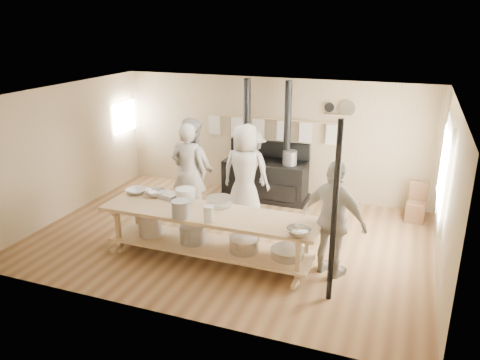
% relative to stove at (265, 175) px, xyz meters
% --- Properties ---
extents(ground, '(7.00, 7.00, 0.00)m').
position_rel_stove_xyz_m(ground, '(0.01, -2.12, -0.52)').
color(ground, brown).
rests_on(ground, ground).
extents(room_shell, '(7.00, 7.00, 7.00)m').
position_rel_stove_xyz_m(room_shell, '(0.01, -2.12, 1.10)').
color(room_shell, tan).
rests_on(room_shell, ground).
extents(window_right, '(0.09, 1.50, 1.65)m').
position_rel_stove_xyz_m(window_right, '(3.48, -1.52, 0.98)').
color(window_right, beige).
rests_on(window_right, ground).
extents(left_opening, '(0.00, 0.90, 0.90)m').
position_rel_stove_xyz_m(left_opening, '(-3.44, -0.12, 1.08)').
color(left_opening, white).
rests_on(left_opening, ground).
extents(stove, '(1.90, 0.75, 2.60)m').
position_rel_stove_xyz_m(stove, '(0.00, 0.00, 0.00)').
color(stove, black).
rests_on(stove, ground).
extents(towel_rail, '(3.00, 0.04, 0.47)m').
position_rel_stove_xyz_m(towel_rail, '(0.01, 0.28, 1.04)').
color(towel_rail, tan).
rests_on(towel_rail, ground).
extents(back_wall_shelf, '(0.63, 0.14, 0.32)m').
position_rel_stove_xyz_m(back_wall_shelf, '(1.47, 0.32, 1.48)').
color(back_wall_shelf, tan).
rests_on(back_wall_shelf, ground).
extents(prep_table, '(3.60, 0.90, 0.85)m').
position_rel_stove_xyz_m(prep_table, '(-0.00, -3.02, -0.00)').
color(prep_table, tan).
rests_on(prep_table, ground).
extents(support_post, '(0.08, 0.08, 2.60)m').
position_rel_stove_xyz_m(support_post, '(2.06, -3.47, 0.78)').
color(support_post, black).
rests_on(support_post, ground).
extents(cook_far_left, '(0.75, 0.53, 1.93)m').
position_rel_stove_xyz_m(cook_far_left, '(-1.06, -1.59, 0.45)').
color(cook_far_left, '#A69F93').
rests_on(cook_far_left, ground).
extents(cook_left, '(1.21, 1.13, 1.99)m').
position_rel_stove_xyz_m(cook_left, '(-1.08, -1.37, 0.47)').
color(cook_left, '#A69F93').
rests_on(cook_left, ground).
extents(cook_center, '(0.94, 0.62, 1.91)m').
position_rel_stove_xyz_m(cook_center, '(-0.03, -1.20, 0.44)').
color(cook_center, '#A69F93').
rests_on(cook_center, ground).
extents(cook_right, '(1.17, 0.83, 1.84)m').
position_rel_stove_xyz_m(cook_right, '(1.96, -2.78, 0.40)').
color(cook_right, '#A69F93').
rests_on(cook_right, ground).
extents(cook_by_window, '(1.14, 1.09, 1.56)m').
position_rel_stove_xyz_m(cook_by_window, '(-0.21, -0.25, 0.26)').
color(cook_by_window, '#A69F93').
rests_on(cook_by_window, ground).
extents(chair, '(0.39, 0.39, 0.77)m').
position_rel_stove_xyz_m(chair, '(3.16, -0.15, -0.29)').
color(chair, '#4E301F').
rests_on(chair, ground).
extents(bowl_white_a, '(0.39, 0.39, 0.09)m').
position_rel_stove_xyz_m(bowl_white_a, '(-1.54, -2.69, 0.37)').
color(bowl_white_a, white).
rests_on(bowl_white_a, prep_table).
extents(bowl_steel_a, '(0.48, 0.48, 0.11)m').
position_rel_stove_xyz_m(bowl_steel_a, '(-1.16, -2.69, 0.38)').
color(bowl_steel_a, silver).
rests_on(bowl_steel_a, prep_table).
extents(bowl_white_b, '(0.49, 0.49, 0.09)m').
position_rel_stove_xyz_m(bowl_white_b, '(0.08, -2.73, 0.37)').
color(bowl_white_b, white).
rests_on(bowl_white_b, prep_table).
extents(bowl_steel_b, '(0.50, 0.50, 0.11)m').
position_rel_stove_xyz_m(bowl_steel_b, '(1.56, -3.35, 0.39)').
color(bowl_steel_b, silver).
rests_on(bowl_steel_b, prep_table).
extents(roasting_pan, '(0.45, 0.35, 0.09)m').
position_rel_stove_xyz_m(roasting_pan, '(-0.92, -2.69, 0.37)').
color(roasting_pan, '#B2B2B7').
rests_on(roasting_pan, prep_table).
extents(mixing_bowl_large, '(0.46, 0.46, 0.14)m').
position_rel_stove_xyz_m(mixing_bowl_large, '(0.04, -2.69, 0.40)').
color(mixing_bowl_large, silver).
rests_on(mixing_bowl_large, prep_table).
extents(bucket_galv, '(0.30, 0.30, 0.27)m').
position_rel_stove_xyz_m(bucket_galv, '(-0.32, -3.35, 0.47)').
color(bucket_galv, gray).
rests_on(bucket_galv, prep_table).
extents(deep_bowl_enamel, '(0.36, 0.36, 0.21)m').
position_rel_stove_xyz_m(deep_bowl_enamel, '(-0.57, -2.69, 0.43)').
color(deep_bowl_enamel, white).
rests_on(deep_bowl_enamel, prep_table).
extents(pitcher, '(0.17, 0.17, 0.25)m').
position_rel_stove_xyz_m(pitcher, '(0.15, -3.35, 0.45)').
color(pitcher, white).
rests_on(pitcher, prep_table).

